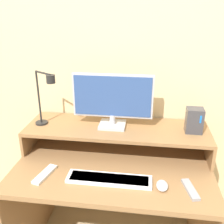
% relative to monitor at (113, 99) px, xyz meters
% --- Properties ---
extents(wall_back, '(6.00, 0.05, 2.50)m').
position_rel_monitor_xyz_m(wall_back, '(0.03, 0.21, 0.18)').
color(wall_back, beige).
rests_on(wall_back, ground_plane).
extents(desk, '(1.18, 0.72, 0.72)m').
position_rel_monitor_xyz_m(desk, '(0.03, -0.19, -0.56)').
color(desk, olive).
rests_on(desk, ground_plane).
extents(monitor_shelf, '(1.18, 0.37, 0.17)m').
position_rel_monitor_xyz_m(monitor_shelf, '(0.03, -0.01, -0.21)').
color(monitor_shelf, olive).
rests_on(monitor_shelf, desk).
extents(monitor, '(0.51, 0.15, 0.35)m').
position_rel_monitor_xyz_m(monitor, '(0.00, 0.00, 0.00)').
color(monitor, '#BCBCC1').
rests_on(monitor, monitor_shelf).
extents(desk_lamp, '(0.19, 0.14, 0.36)m').
position_rel_monitor_xyz_m(desk_lamp, '(-0.41, -0.07, 0.03)').
color(desk_lamp, black).
rests_on(desk_lamp, monitor_shelf).
extents(router_dock, '(0.10, 0.09, 0.16)m').
position_rel_monitor_xyz_m(router_dock, '(0.51, -0.02, -0.11)').
color(router_dock, '#3D3D42').
rests_on(router_dock, monitor_shelf).
extents(keyboard, '(0.47, 0.11, 0.02)m').
position_rel_monitor_xyz_m(keyboard, '(0.03, -0.36, -0.34)').
color(keyboard, white).
rests_on(keyboard, desk).
extents(mouse, '(0.06, 0.09, 0.03)m').
position_rel_monitor_xyz_m(mouse, '(0.32, -0.38, -0.34)').
color(mouse, silver).
rests_on(mouse, desk).
extents(remote_control, '(0.09, 0.19, 0.02)m').
position_rel_monitor_xyz_m(remote_control, '(-0.34, -0.36, -0.34)').
color(remote_control, white).
rests_on(remote_control, desk).
extents(remote_secondary, '(0.08, 0.17, 0.02)m').
position_rel_monitor_xyz_m(remote_secondary, '(0.46, -0.38, -0.34)').
color(remote_secondary, '#99999E').
rests_on(remote_secondary, desk).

